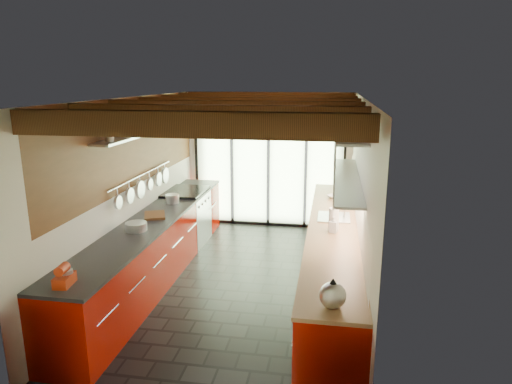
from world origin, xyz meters
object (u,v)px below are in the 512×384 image
stand_mixer (65,277)px  paper_towel (334,220)px  soap_bottle (334,224)px  kettle (333,294)px  bowl (334,197)px

stand_mixer → paper_towel: 3.27m
paper_towel → soap_bottle: paper_towel is taller
kettle → paper_towel: 2.07m
paper_towel → stand_mixer: bearing=-140.9°
bowl → paper_towel: bearing=-90.0°
stand_mixer → bowl: (2.54, 3.74, -0.06)m
kettle → soap_bottle: bearing=90.0°
stand_mixer → soap_bottle: 3.23m
stand_mixer → paper_towel: bearing=39.1°
stand_mixer → kettle: 2.54m
kettle → stand_mixer: bearing=179.9°
stand_mixer → paper_towel: (2.54, 2.06, 0.06)m
paper_towel → bowl: (0.00, 1.68, -0.12)m
paper_towel → soap_bottle: 0.08m
paper_towel → kettle: bearing=-90.0°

